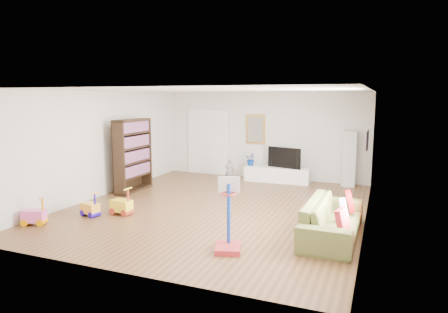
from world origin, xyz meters
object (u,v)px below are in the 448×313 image
at_px(media_console, 277,175).
at_px(bookshelf, 133,155).
at_px(sofa, 333,219).
at_px(basketball_hoop, 228,215).

relative_size(media_console, bookshelf, 1.00).
bearing_deg(bookshelf, sofa, -17.69).
height_order(media_console, basketball_hoop, basketball_hoop).
distance_m(media_console, bookshelf, 4.31).
distance_m(media_console, sofa, 4.78).
bearing_deg(bookshelf, basketball_hoop, -38.19).
bearing_deg(sofa, bookshelf, 73.90).
relative_size(sofa, basketball_hoop, 1.87).
height_order(sofa, basketball_hoop, basketball_hoop).
bearing_deg(media_console, sofa, -64.02).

